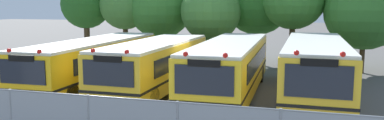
{
  "coord_description": "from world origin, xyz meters",
  "views": [
    {
      "loc": [
        4.98,
        -17.66,
        4.22
      ],
      "look_at": [
        -0.13,
        0.0,
        1.6
      ],
      "focal_mm": 36.31,
      "sensor_mm": 36.0,
      "label": 1
    }
  ],
  "objects_px": {
    "school_bus_2": "(230,66)",
    "school_bus_3": "(315,68)",
    "tree_4": "(258,0)",
    "tree_6": "(364,9)",
    "tree_0": "(85,3)",
    "tree_3": "(211,12)",
    "tree_2": "(161,4)",
    "school_bus_1": "(156,64)",
    "school_bus_0": "(95,61)",
    "tree_1": "(126,3)"
  },
  "relations": [
    {
      "from": "school_bus_1",
      "to": "tree_3",
      "type": "bearing_deg",
      "value": -94.49
    },
    {
      "from": "school_bus_0",
      "to": "school_bus_1",
      "type": "bearing_deg",
      "value": 173.11
    },
    {
      "from": "school_bus_2",
      "to": "tree_3",
      "type": "height_order",
      "value": "tree_3"
    },
    {
      "from": "school_bus_1",
      "to": "tree_3",
      "type": "distance_m",
      "value": 8.85
    },
    {
      "from": "tree_0",
      "to": "tree_1",
      "type": "distance_m",
      "value": 3.24
    },
    {
      "from": "school_bus_2",
      "to": "school_bus_3",
      "type": "xyz_separation_m",
      "value": [
        3.73,
        0.16,
        0.06
      ]
    },
    {
      "from": "tree_1",
      "to": "tree_3",
      "type": "height_order",
      "value": "tree_1"
    },
    {
      "from": "school_bus_1",
      "to": "school_bus_2",
      "type": "bearing_deg",
      "value": -177.28
    },
    {
      "from": "school_bus_2",
      "to": "school_bus_3",
      "type": "height_order",
      "value": "school_bus_3"
    },
    {
      "from": "tree_0",
      "to": "tree_2",
      "type": "distance_m",
      "value": 5.86
    },
    {
      "from": "school_bus_0",
      "to": "school_bus_2",
      "type": "relative_size",
      "value": 1.02
    },
    {
      "from": "school_bus_3",
      "to": "tree_2",
      "type": "bearing_deg",
      "value": -40.12
    },
    {
      "from": "school_bus_0",
      "to": "school_bus_3",
      "type": "xyz_separation_m",
      "value": [
        10.91,
        -0.04,
        0.12
      ]
    },
    {
      "from": "school_bus_3",
      "to": "tree_0",
      "type": "height_order",
      "value": "tree_0"
    },
    {
      "from": "tree_2",
      "to": "tree_3",
      "type": "relative_size",
      "value": 1.12
    },
    {
      "from": "school_bus_1",
      "to": "tree_0",
      "type": "relative_size",
      "value": 1.57
    },
    {
      "from": "school_bus_1",
      "to": "tree_6",
      "type": "height_order",
      "value": "tree_6"
    },
    {
      "from": "tree_3",
      "to": "tree_4",
      "type": "height_order",
      "value": "tree_4"
    },
    {
      "from": "tree_1",
      "to": "school_bus_3",
      "type": "bearing_deg",
      "value": -32.88
    },
    {
      "from": "school_bus_2",
      "to": "tree_2",
      "type": "height_order",
      "value": "tree_2"
    },
    {
      "from": "tree_2",
      "to": "tree_6",
      "type": "xyz_separation_m",
      "value": [
        13.5,
        -0.71,
        -0.3
      ]
    },
    {
      "from": "school_bus_0",
      "to": "tree_1",
      "type": "height_order",
      "value": "tree_1"
    },
    {
      "from": "tree_3",
      "to": "tree_1",
      "type": "bearing_deg",
      "value": 177.19
    },
    {
      "from": "school_bus_3",
      "to": "tree_4",
      "type": "height_order",
      "value": "tree_4"
    },
    {
      "from": "tree_4",
      "to": "school_bus_1",
      "type": "bearing_deg",
      "value": -109.32
    },
    {
      "from": "tree_0",
      "to": "tree_6",
      "type": "relative_size",
      "value": 0.97
    },
    {
      "from": "tree_3",
      "to": "school_bus_1",
      "type": "bearing_deg",
      "value": -94.94
    },
    {
      "from": "school_bus_0",
      "to": "tree_1",
      "type": "xyz_separation_m",
      "value": [
        -2.24,
        8.45,
        2.98
      ]
    },
    {
      "from": "tree_6",
      "to": "tree_3",
      "type": "bearing_deg",
      "value": -179.3
    },
    {
      "from": "school_bus_2",
      "to": "tree_0",
      "type": "distance_m",
      "value": 15.52
    },
    {
      "from": "tree_0",
      "to": "school_bus_3",
      "type": "bearing_deg",
      "value": -26.95
    },
    {
      "from": "tree_6",
      "to": "school_bus_2",
      "type": "bearing_deg",
      "value": -128.28
    },
    {
      "from": "tree_1",
      "to": "tree_4",
      "type": "bearing_deg",
      "value": 10.2
    },
    {
      "from": "tree_0",
      "to": "tree_3",
      "type": "xyz_separation_m",
      "value": [
        9.73,
        -0.15,
        -0.6
      ]
    },
    {
      "from": "school_bus_3",
      "to": "school_bus_1",
      "type": "bearing_deg",
      "value": 2.69
    },
    {
      "from": "tree_2",
      "to": "tree_4",
      "type": "distance_m",
      "value": 6.97
    },
    {
      "from": "school_bus_1",
      "to": "school_bus_2",
      "type": "relative_size",
      "value": 0.87
    },
    {
      "from": "school_bus_1",
      "to": "tree_1",
      "type": "height_order",
      "value": "tree_1"
    },
    {
      "from": "school_bus_0",
      "to": "tree_0",
      "type": "relative_size",
      "value": 1.85
    },
    {
      "from": "tree_4",
      "to": "tree_1",
      "type": "bearing_deg",
      "value": -169.8
    },
    {
      "from": "tree_4",
      "to": "tree_6",
      "type": "relative_size",
      "value": 1.1
    },
    {
      "from": "tree_2",
      "to": "tree_0",
      "type": "bearing_deg",
      "value": -173.4
    },
    {
      "from": "school_bus_1",
      "to": "tree_2",
      "type": "bearing_deg",
      "value": -70.69
    },
    {
      "from": "school_bus_0",
      "to": "tree_6",
      "type": "relative_size",
      "value": 1.79
    },
    {
      "from": "tree_0",
      "to": "tree_1",
      "type": "relative_size",
      "value": 1.0
    },
    {
      "from": "tree_1",
      "to": "tree_2",
      "type": "height_order",
      "value": "tree_2"
    },
    {
      "from": "tree_0",
      "to": "tree_1",
      "type": "xyz_separation_m",
      "value": [
        3.24,
        0.17,
        -0.03
      ]
    },
    {
      "from": "tree_1",
      "to": "tree_6",
      "type": "height_order",
      "value": "tree_6"
    },
    {
      "from": "tree_4",
      "to": "tree_6",
      "type": "xyz_separation_m",
      "value": [
        6.64,
        -1.9,
        -0.55
      ]
    },
    {
      "from": "tree_4",
      "to": "tree_6",
      "type": "distance_m",
      "value": 6.93
    }
  ]
}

